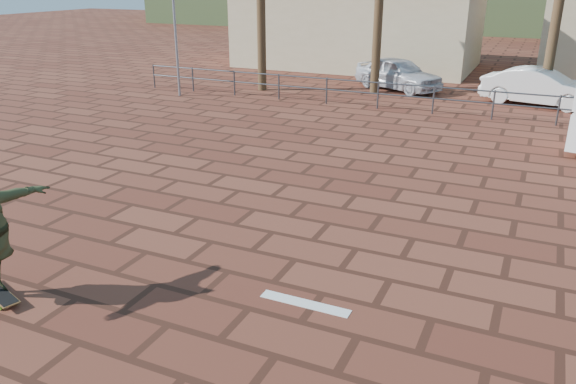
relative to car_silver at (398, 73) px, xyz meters
name	(u,v)px	position (x,y,z in m)	size (l,w,h in m)	color
ground	(295,260)	(2.27, -16.00, -0.68)	(120.00, 120.00, 0.00)	brown
paint_stripe	(305,303)	(2.97, -17.20, -0.68)	(1.40, 0.22, 0.01)	white
guardrail	(434,95)	(2.27, -4.00, 0.00)	(24.06, 0.06, 1.00)	#47494F
building_west	(359,22)	(-3.73, 6.00, 1.60)	(12.60, 7.60, 4.50)	beige
car_silver	(398,73)	(0.00, 0.00, 0.00)	(1.60, 3.98, 1.36)	silver
car_white	(540,87)	(5.59, -0.91, 0.00)	(1.44, 4.13, 1.36)	white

